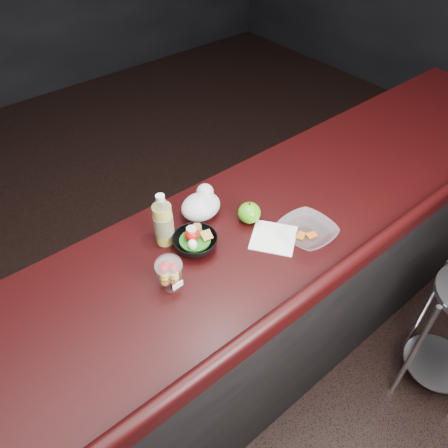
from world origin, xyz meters
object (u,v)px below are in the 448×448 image
(snack_bowl, at_px, (195,242))
(takeout_bowl, at_px, (307,232))
(fruit_cup, at_px, (169,273))
(lemonade_bottle, at_px, (163,223))
(green_apple, at_px, (249,213))

(snack_bowl, bearing_deg, takeout_bowl, -31.92)
(fruit_cup, xyz_separation_m, snack_bowl, (0.17, 0.09, -0.04))
(takeout_bowl, bearing_deg, lemonade_bottle, 142.76)
(green_apple, distance_m, snack_bowl, 0.25)
(lemonade_bottle, height_order, fruit_cup, lemonade_bottle)
(fruit_cup, bearing_deg, snack_bowl, 28.36)
(lemonade_bottle, bearing_deg, green_apple, -20.06)
(lemonade_bottle, height_order, green_apple, lemonade_bottle)
(green_apple, xyz_separation_m, snack_bowl, (-0.25, 0.02, -0.01))
(green_apple, bearing_deg, fruit_cup, -169.94)
(green_apple, bearing_deg, snack_bowl, 176.09)
(lemonade_bottle, relative_size, takeout_bowl, 1.05)
(lemonade_bottle, relative_size, green_apple, 2.37)
(snack_bowl, bearing_deg, fruit_cup, -151.64)
(fruit_cup, height_order, green_apple, fruit_cup)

